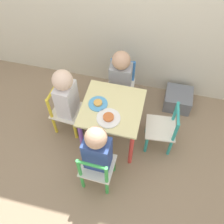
{
  "coord_description": "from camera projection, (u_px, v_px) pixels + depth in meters",
  "views": [
    {
      "loc": [
        0.3,
        -1.26,
        2.21
      ],
      "look_at": [
        0.0,
        0.0,
        0.41
      ],
      "focal_mm": 42.0,
      "sensor_mm": 36.0,
      "label": 1
    }
  ],
  "objects": [
    {
      "name": "kids_table",
      "position": [
        112.0,
        113.0,
        2.22
      ],
      "size": [
        0.5,
        0.5,
        0.49
      ],
      "color": "beige",
      "rests_on": "ground_plane"
    },
    {
      "name": "child_back",
      "position": [
        120.0,
        77.0,
        2.43
      ],
      "size": [
        0.21,
        0.22,
        0.71
      ],
      "rotation": [
        0.0,
        0.0,
        0.04
      ],
      "color": "#7A6B5B",
      "rests_on": "ground_plane"
    },
    {
      "name": "chair_blue",
      "position": [
        121.0,
        85.0,
        2.61
      ],
      "size": [
        0.27,
        0.27,
        0.5
      ],
      "rotation": [
        0.0,
        0.0,
        0.04
      ],
      "color": "silver",
      "rests_on": "ground_plane"
    },
    {
      "name": "plate_left",
      "position": [
        98.0,
        103.0,
        2.16
      ],
      "size": [
        0.16,
        0.16,
        0.03
      ],
      "color": "#4C9EE0",
      "rests_on": "kids_table"
    },
    {
      "name": "ground_plane",
      "position": [
        112.0,
        137.0,
        2.55
      ],
      "size": [
        6.0,
        6.0,
        0.0
      ],
      "primitive_type": "plane",
      "color": "#8C755B"
    },
    {
      "name": "storage_bin",
      "position": [
        178.0,
        99.0,
        2.71
      ],
      "size": [
        0.27,
        0.26,
        0.18
      ],
      "color": "slate",
      "rests_on": "ground_plane"
    },
    {
      "name": "plate_front",
      "position": [
        108.0,
        118.0,
        2.08
      ],
      "size": [
        0.19,
        0.19,
        0.03
      ],
      "color": "white",
      "rests_on": "kids_table"
    },
    {
      "name": "chair_teal",
      "position": [
        163.0,
        129.0,
        2.31
      ],
      "size": [
        0.28,
        0.28,
        0.5
      ],
      "rotation": [
        0.0,
        0.0,
        -1.48
      ],
      "color": "silver",
      "rests_on": "ground_plane"
    },
    {
      "name": "child_left",
      "position": [
        68.0,
        98.0,
        2.24
      ],
      "size": [
        0.22,
        0.21,
        0.76
      ],
      "rotation": [
        0.0,
        0.0,
        1.5
      ],
      "color": "#38383D",
      "rests_on": "ground_plane"
    },
    {
      "name": "chair_green",
      "position": [
        97.0,
        169.0,
        2.09
      ],
      "size": [
        0.27,
        0.27,
        0.5
      ],
      "rotation": [
        0.0,
        0.0,
        -3.17
      ],
      "color": "silver",
      "rests_on": "ground_plane"
    },
    {
      "name": "child_front",
      "position": [
        98.0,
        151.0,
        1.96
      ],
      "size": [
        0.2,
        0.22,
        0.75
      ],
      "rotation": [
        0.0,
        0.0,
        -3.17
      ],
      "color": "#7A6B5B",
      "rests_on": "ground_plane"
    },
    {
      "name": "chair_yellow",
      "position": [
        65.0,
        111.0,
        2.43
      ],
      "size": [
        0.28,
        0.28,
        0.5
      ],
      "rotation": [
        0.0,
        0.0,
        1.5
      ],
      "color": "silver",
      "rests_on": "ground_plane"
    }
  ]
}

